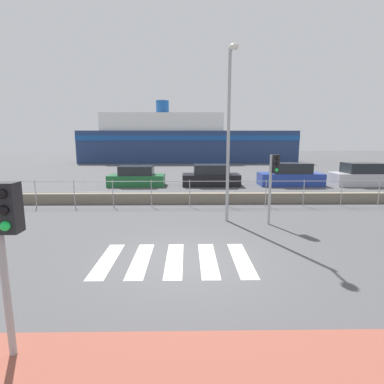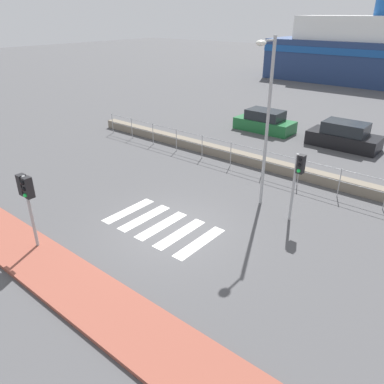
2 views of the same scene
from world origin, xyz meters
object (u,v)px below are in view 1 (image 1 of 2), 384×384
parked_car_silver (362,176)px  parked_car_black (211,177)px  traffic_light_far (274,174)px  parked_car_green (137,177)px  ferry_boat (183,142)px  streetlamp (230,118)px  parked_car_blue (290,176)px

parked_car_silver → parked_car_black: bearing=-180.0°
traffic_light_far → parked_car_green: bearing=124.5°
traffic_light_far → ferry_boat: (-3.82, 32.63, 0.94)m
streetlamp → parked_car_silver: streetlamp is taller
traffic_light_far → parked_car_blue: (4.05, 9.82, -1.27)m
ferry_boat → streetlamp: bearing=-86.2°
streetlamp → parked_car_green: streetlamp is taller
parked_car_green → traffic_light_far: bearing=-55.5°
streetlamp → parked_car_green: size_ratio=1.66×
parked_car_green → parked_car_black: bearing=0.0°
traffic_light_far → parked_car_blue: traffic_light_far is taller
parked_car_green → parked_car_blue: (10.80, 0.00, 0.08)m
parked_car_green → parked_car_silver: bearing=0.0°
streetlamp → traffic_light_far: bearing=-10.1°
streetlamp → ferry_boat: (-2.18, 32.34, -1.07)m
streetlamp → parked_car_silver: 14.77m
ferry_boat → parked_car_blue: (7.87, -22.81, -2.21)m
parked_car_blue → parked_car_black: bearing=180.0°
parked_car_green → parked_car_blue: bearing=0.0°
streetlamp → parked_car_black: (0.10, 9.53, -3.33)m
parked_car_silver → parked_car_green: bearing=-180.0°
ferry_boat → parked_car_green: ferry_boat is taller
traffic_light_far → parked_car_green: traffic_light_far is taller
ferry_boat → parked_car_green: size_ratio=7.76×
streetlamp → parked_car_green: (-5.10, 9.53, -3.37)m
traffic_light_far → streetlamp: (-1.65, 0.29, 2.02)m
ferry_boat → parked_car_green: (-2.93, -22.81, -2.30)m
streetlamp → parked_car_blue: 11.58m
traffic_light_far → parked_car_blue: 10.70m
parked_car_silver → ferry_boat: bearing=119.6°
parked_car_blue → parked_car_silver: bearing=0.0°
parked_car_green → parked_car_black: parked_car_black is taller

